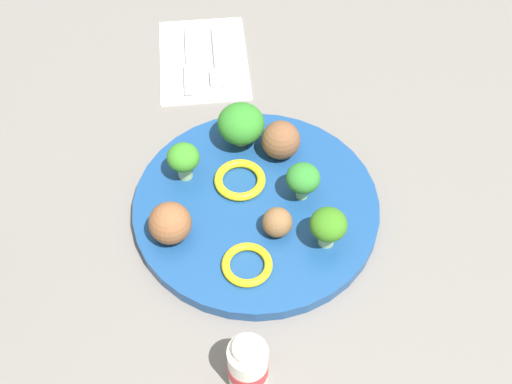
{
  "coord_description": "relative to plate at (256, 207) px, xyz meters",
  "views": [
    {
      "loc": [
        0.44,
        -0.09,
        0.62
      ],
      "look_at": [
        0.0,
        0.0,
        0.04
      ],
      "focal_mm": 46.68,
      "sensor_mm": 36.0,
      "label": 1
    }
  ],
  "objects": [
    {
      "name": "fork",
      "position": [
        -0.26,
        -0.0,
        -0.0
      ],
      "size": [
        0.12,
        0.03,
        0.01
      ],
      "color": "silver",
      "rests_on": "napkin"
    },
    {
      "name": "meatball_front_right",
      "position": [
        0.03,
        -0.1,
        0.03
      ],
      "size": [
        0.05,
        0.05,
        0.05
      ],
      "primitive_type": "sphere",
      "color": "brown",
      "rests_on": "plate"
    },
    {
      "name": "plate",
      "position": [
        0.0,
        0.0,
        0.0
      ],
      "size": [
        0.28,
        0.28,
        0.02
      ],
      "primitive_type": "cylinder",
      "color": "navy",
      "rests_on": "ground_plane"
    },
    {
      "name": "napkin",
      "position": [
        -0.27,
        -0.02,
        -0.01
      ],
      "size": [
        0.18,
        0.14,
        0.01
      ],
      "primitive_type": "cube",
      "rotation": [
        0.0,
        0.0,
        -0.09
      ],
      "color": "white",
      "rests_on": "ground_plane"
    },
    {
      "name": "knife",
      "position": [
        -0.26,
        -0.04,
        -0.0
      ],
      "size": [
        0.15,
        0.03,
        0.01
      ],
      "color": "silver",
      "rests_on": "napkin"
    },
    {
      "name": "pepper_ring_center",
      "position": [
        0.08,
        -0.03,
        0.01
      ],
      "size": [
        0.06,
        0.06,
        0.01
      ],
      "primitive_type": "torus",
      "rotation": [
        0.0,
        0.0,
        1.76
      ],
      "color": "yellow",
      "rests_on": "plate"
    },
    {
      "name": "ground_plane",
      "position": [
        0.0,
        0.0,
        -0.01
      ],
      "size": [
        4.0,
        4.0,
        0.0
      ],
      "primitive_type": "plane",
      "color": "slate"
    },
    {
      "name": "meatball_near_rim",
      "position": [
        -0.07,
        0.04,
        0.03
      ],
      "size": [
        0.05,
        0.05,
        0.05
      ],
      "primitive_type": "sphere",
      "color": "brown",
      "rests_on": "plate"
    },
    {
      "name": "broccoli_floret_front_right",
      "position": [
        -0.09,
        -0.0,
        0.04
      ],
      "size": [
        0.06,
        0.06,
        0.06
      ],
      "color": "#9AB772",
      "rests_on": "plate"
    },
    {
      "name": "meatball_back_right",
      "position": [
        0.04,
        0.02,
        0.02
      ],
      "size": [
        0.03,
        0.03,
        0.03
      ],
      "primitive_type": "sphere",
      "color": "brown",
      "rests_on": "plate"
    },
    {
      "name": "broccoli_floret_mid_right",
      "position": [
        -0.05,
        -0.07,
        0.04
      ],
      "size": [
        0.04,
        0.04,
        0.05
      ],
      "color": "#9FC280",
      "rests_on": "plate"
    },
    {
      "name": "pepper_ring_far_rim",
      "position": [
        -0.03,
        -0.01,
        0.01
      ],
      "size": [
        0.08,
        0.08,
        0.01
      ],
      "primitive_type": "torus",
      "rotation": [
        0.0,
        0.0,
        5.31
      ],
      "color": "yellow",
      "rests_on": "plate"
    },
    {
      "name": "broccoli_floret_center",
      "position": [
        0.07,
        0.06,
        0.04
      ],
      "size": [
        0.04,
        0.04,
        0.05
      ],
      "color": "#98BD7F",
      "rests_on": "plate"
    },
    {
      "name": "broccoli_floret_back_left",
      "position": [
        0.0,
        0.05,
        0.04
      ],
      "size": [
        0.04,
        0.04,
        0.05
      ],
      "color": "#8EC371",
      "rests_on": "plate"
    },
    {
      "name": "yogurt_bottle",
      "position": [
        0.2,
        -0.05,
        0.02
      ],
      "size": [
        0.04,
        0.04,
        0.07
      ],
      "color": "white",
      "rests_on": "ground_plane"
    }
  ]
}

